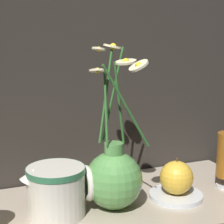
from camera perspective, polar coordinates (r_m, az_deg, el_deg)
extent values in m
plane|color=black|center=(0.84, 0.12, -14.37)|extent=(6.00, 6.00, 0.00)
cube|color=tan|center=(0.84, 0.12, -14.00)|extent=(0.74, 0.33, 0.01)
sphere|color=#59994C|center=(0.79, 0.28, -10.32)|extent=(0.12, 0.12, 0.12)
cylinder|color=#59994C|center=(0.77, 0.29, -5.98)|extent=(0.04, 0.04, 0.03)
cylinder|color=#336B2D|center=(0.70, 2.00, 0.68)|extent=(0.10, 0.01, 0.17)
cylinder|color=beige|center=(0.65, 4.02, 7.04)|extent=(0.04, 0.04, 0.02)
sphere|color=yellow|center=(0.65, 4.02, 7.04)|extent=(0.01, 0.01, 0.01)
cylinder|color=#336B2D|center=(0.74, -0.94, 0.69)|extent=(0.01, 0.04, 0.15)
cylinder|color=beige|center=(0.73, -2.22, 6.34)|extent=(0.04, 0.04, 0.01)
sphere|color=yellow|center=(0.73, -2.22, 6.34)|extent=(0.01, 0.01, 0.01)
cylinder|color=#336B2D|center=(0.76, 0.24, 2.66)|extent=(0.05, 0.02, 0.19)
cylinder|color=beige|center=(0.78, 0.19, 9.94)|extent=(0.05, 0.05, 0.01)
sphere|color=yellow|center=(0.78, 0.19, 9.94)|extent=(0.01, 0.01, 0.01)
cylinder|color=#336B2D|center=(0.74, 1.18, 1.26)|extent=(0.03, 0.02, 0.17)
cylinder|color=beige|center=(0.72, 2.13, 7.64)|extent=(0.06, 0.06, 0.01)
sphere|color=yellow|center=(0.72, 2.13, 7.64)|extent=(0.01, 0.01, 0.01)
cylinder|color=#336B2D|center=(0.76, -0.86, 2.40)|extent=(0.04, 0.03, 0.19)
cylinder|color=beige|center=(0.76, -2.02, 9.57)|extent=(0.04, 0.04, 0.01)
sphere|color=yellow|center=(0.76, -2.02, 9.57)|extent=(0.01, 0.01, 0.01)
cylinder|color=beige|center=(0.77, -8.50, -11.87)|extent=(0.12, 0.12, 0.10)
cylinder|color=#33724C|center=(0.75, -8.60, -8.78)|extent=(0.12, 0.12, 0.01)
torus|color=beige|center=(0.78, -3.83, -10.74)|extent=(0.01, 0.07, 0.07)
cone|color=beige|center=(0.75, -12.29, -9.44)|extent=(0.04, 0.03, 0.04)
cylinder|color=silver|center=(0.87, 9.69, -12.43)|extent=(0.12, 0.12, 0.01)
sphere|color=gold|center=(0.85, 9.79, -9.82)|extent=(0.07, 0.07, 0.07)
cylinder|color=#4C3819|center=(0.84, 9.88, -7.18)|extent=(0.00, 0.00, 0.01)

